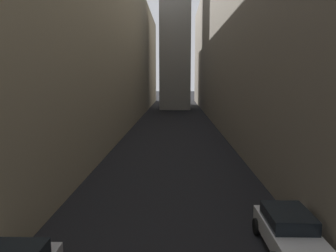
% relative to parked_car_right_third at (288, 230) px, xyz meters
% --- Properties ---
extents(ground_plane, '(264.00, 264.00, 0.00)m').
position_rel_parked_car_right_third_xyz_m(ground_plane, '(-4.40, 31.81, -0.79)').
color(ground_plane, black).
extents(building_block_left, '(11.15, 108.00, 21.16)m').
position_rel_parked_car_right_third_xyz_m(building_block_left, '(-15.47, 33.81, 9.79)').
color(building_block_left, gray).
rests_on(building_block_left, ground).
extents(building_block_right, '(12.47, 108.00, 23.37)m').
position_rel_parked_car_right_third_xyz_m(building_block_right, '(7.34, 33.81, 10.89)').
color(building_block_right, '#756B5B').
rests_on(building_block_right, ground).
extents(parked_car_right_third, '(1.90, 4.10, 1.49)m').
position_rel_parked_car_right_third_xyz_m(parked_car_right_third, '(0.00, 0.00, 0.00)').
color(parked_car_right_third, silver).
rests_on(parked_car_right_third, ground).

